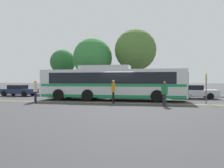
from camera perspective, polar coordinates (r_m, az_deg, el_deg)
name	(u,v)px	position (r m, az deg, el deg)	size (l,w,h in m)	color
ground_plane	(120,101)	(18.82, 2.06, -4.42)	(220.00, 220.00, 0.00)	#38383A
lane_strip_0	(107,103)	(17.17, -1.38, -4.93)	(0.20, 32.50, 0.01)	gold
curb_strip	(121,95)	(24.36, 2.27, -3.01)	(40.50, 0.36, 0.15)	#99999E
transit_bus	(112,83)	(19.24, -0.06, 0.34)	(12.83, 2.67, 3.06)	silver
parked_car_0	(18,90)	(26.75, -23.25, -1.51)	(4.05, 1.88, 1.24)	navy
parked_car_1	(70,90)	(24.00, -10.82, -1.44)	(4.35, 2.14, 1.50)	silver
parked_car_2	(125,91)	(22.72, 3.45, -1.75)	(4.94, 2.16, 1.36)	#9E9EA3
parked_car_3	(193,92)	(22.53, 20.36, -1.87)	(4.43, 1.85, 1.31)	silver
pedestrian_0	(165,92)	(15.34, 13.56, -2.09)	(0.42, 0.47, 1.69)	#2D2D33
pedestrian_1	(35,90)	(18.34, -19.37, -1.46)	(0.45, 0.45, 1.76)	#191E38
pedestrian_2	(113,90)	(16.70, 0.35, -1.60)	(0.35, 0.47, 1.78)	black
bus_stop_sign	(206,85)	(17.84, 23.39, -0.17)	(0.07, 0.40, 2.27)	#59595E
tree_0	(93,58)	(26.91, -5.08, 6.81)	(4.76, 4.76, 6.89)	#513823
tree_1	(135,50)	(26.99, 6.12, 8.82)	(5.04, 5.04, 7.98)	#513823
tree_2	(63,62)	(30.93, -12.75, 5.59)	(3.42, 3.42, 5.99)	#513823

